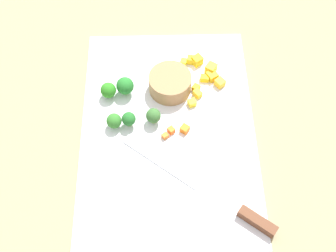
# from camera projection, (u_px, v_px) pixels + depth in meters

# --- Properties ---
(ground_plane) EXTENTS (4.00, 4.00, 0.00)m
(ground_plane) POSITION_uv_depth(u_px,v_px,m) (168.00, 131.00, 0.88)
(ground_plane) COLOR #8B7E5C
(cutting_board) EXTENTS (0.51, 0.35, 0.01)m
(cutting_board) POSITION_uv_depth(u_px,v_px,m) (168.00, 130.00, 0.87)
(cutting_board) COLOR white
(cutting_board) RESTS_ON ground_plane
(prep_bowl) EXTENTS (0.09, 0.09, 0.04)m
(prep_bowl) POSITION_uv_depth(u_px,v_px,m) (170.00, 83.00, 0.90)
(prep_bowl) COLOR #9B7248
(prep_bowl) RESTS_ON cutting_board
(chef_knife) EXTENTS (0.22, 0.28, 0.02)m
(chef_knife) POSITION_uv_depth(u_px,v_px,m) (225.00, 201.00, 0.78)
(chef_knife) COLOR silver
(chef_knife) RESTS_ON cutting_board
(carrot_dice_0) EXTENTS (0.02, 0.02, 0.01)m
(carrot_dice_0) POSITION_uv_depth(u_px,v_px,m) (185.00, 129.00, 0.86)
(carrot_dice_0) COLOR orange
(carrot_dice_0) RESTS_ON cutting_board
(carrot_dice_1) EXTENTS (0.02, 0.02, 0.01)m
(carrot_dice_1) POSITION_uv_depth(u_px,v_px,m) (165.00, 136.00, 0.85)
(carrot_dice_1) COLOR orange
(carrot_dice_1) RESTS_ON cutting_board
(carrot_dice_2) EXTENTS (0.02, 0.02, 0.01)m
(carrot_dice_2) POSITION_uv_depth(u_px,v_px,m) (171.00, 130.00, 0.86)
(carrot_dice_2) COLOR orange
(carrot_dice_2) RESTS_ON cutting_board
(pepper_dice_0) EXTENTS (0.03, 0.03, 0.02)m
(pepper_dice_0) POSITION_uv_depth(u_px,v_px,m) (197.00, 60.00, 0.94)
(pepper_dice_0) COLOR yellow
(pepper_dice_0) RESTS_ON cutting_board
(pepper_dice_1) EXTENTS (0.03, 0.03, 0.02)m
(pepper_dice_1) POSITION_uv_depth(u_px,v_px,m) (220.00, 83.00, 0.92)
(pepper_dice_1) COLOR yellow
(pepper_dice_1) RESTS_ON cutting_board
(pepper_dice_2) EXTENTS (0.02, 0.02, 0.01)m
(pepper_dice_2) POSITION_uv_depth(u_px,v_px,m) (196.00, 88.00, 0.91)
(pepper_dice_2) COLOR yellow
(pepper_dice_2) RESTS_ON cutting_board
(pepper_dice_3) EXTENTS (0.02, 0.02, 0.02)m
(pepper_dice_3) POSITION_uv_depth(u_px,v_px,m) (191.00, 60.00, 0.95)
(pepper_dice_3) COLOR yellow
(pepper_dice_3) RESTS_ON cutting_board
(pepper_dice_4) EXTENTS (0.03, 0.03, 0.02)m
(pepper_dice_4) POSITION_uv_depth(u_px,v_px,m) (212.00, 76.00, 0.93)
(pepper_dice_4) COLOR yellow
(pepper_dice_4) RESTS_ON cutting_board
(pepper_dice_5) EXTENTS (0.02, 0.02, 0.01)m
(pepper_dice_5) POSITION_uv_depth(u_px,v_px,m) (198.00, 94.00, 0.90)
(pepper_dice_5) COLOR yellow
(pepper_dice_5) RESTS_ON cutting_board
(pepper_dice_6) EXTENTS (0.02, 0.02, 0.01)m
(pepper_dice_6) POSITION_uv_depth(u_px,v_px,m) (192.00, 103.00, 0.89)
(pepper_dice_6) COLOR yellow
(pepper_dice_6) RESTS_ON cutting_board
(pepper_dice_7) EXTENTS (0.02, 0.02, 0.01)m
(pepper_dice_7) POSITION_uv_depth(u_px,v_px,m) (184.00, 62.00, 0.95)
(pepper_dice_7) COLOR yellow
(pepper_dice_7) RESTS_ON cutting_board
(pepper_dice_8) EXTENTS (0.03, 0.03, 0.02)m
(pepper_dice_8) POSITION_uv_depth(u_px,v_px,m) (211.00, 69.00, 0.93)
(pepper_dice_8) COLOR yellow
(pepper_dice_8) RESTS_ON cutting_board
(pepper_dice_9) EXTENTS (0.02, 0.02, 0.01)m
(pepper_dice_9) POSITION_uv_depth(u_px,v_px,m) (205.00, 78.00, 0.92)
(pepper_dice_9) COLOR yellow
(pepper_dice_9) RESTS_ON cutting_board
(broccoli_floret_0) EXTENTS (0.04, 0.04, 0.04)m
(broccoli_floret_0) POSITION_uv_depth(u_px,v_px,m) (125.00, 86.00, 0.89)
(broccoli_floret_0) COLOR #8AC162
(broccoli_floret_0) RESTS_ON cutting_board
(broccoli_floret_1) EXTENTS (0.03, 0.03, 0.04)m
(broccoli_floret_1) POSITION_uv_depth(u_px,v_px,m) (153.00, 116.00, 0.86)
(broccoli_floret_1) COLOR #89B45C
(broccoli_floret_1) RESTS_ON cutting_board
(broccoli_floret_2) EXTENTS (0.03, 0.03, 0.04)m
(broccoli_floret_2) POSITION_uv_depth(u_px,v_px,m) (108.00, 90.00, 0.89)
(broccoli_floret_2) COLOR #8EC165
(broccoli_floret_2) RESTS_ON cutting_board
(broccoli_floret_3) EXTENTS (0.03, 0.03, 0.04)m
(broccoli_floret_3) POSITION_uv_depth(u_px,v_px,m) (129.00, 119.00, 0.85)
(broccoli_floret_3) COLOR #89B267
(broccoli_floret_3) RESTS_ON cutting_board
(broccoli_floret_4) EXTENTS (0.03, 0.03, 0.04)m
(broccoli_floret_4) POSITION_uv_depth(u_px,v_px,m) (114.00, 121.00, 0.85)
(broccoli_floret_4) COLOR #90BE6C
(broccoli_floret_4) RESTS_ON cutting_board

